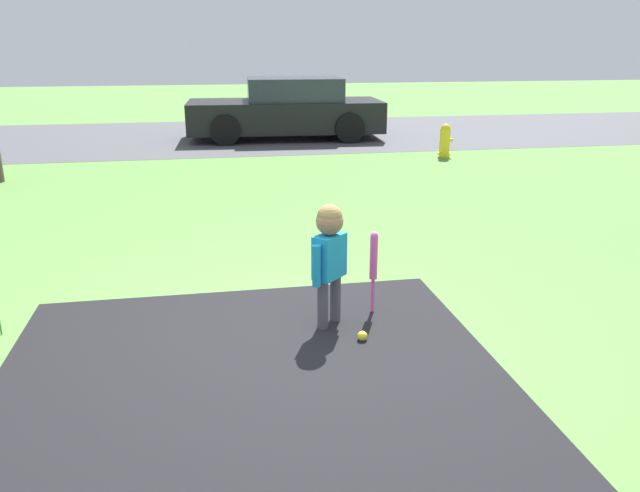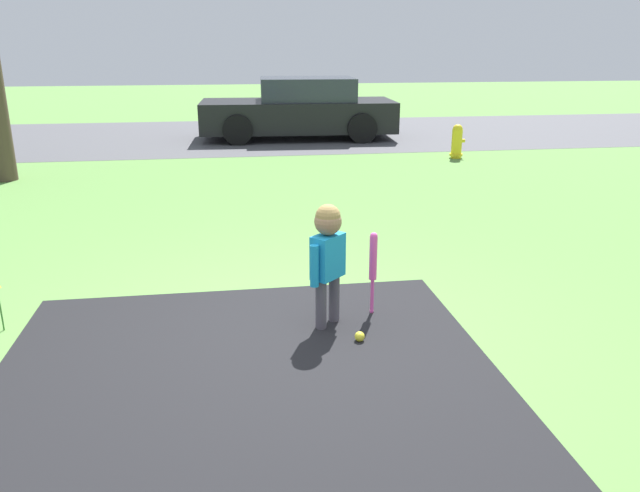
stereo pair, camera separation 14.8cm
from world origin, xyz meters
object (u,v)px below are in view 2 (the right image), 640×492
sports_ball (360,336)px  fire_hydrant (457,142)px  baseball_bat (373,261)px  parked_car (300,110)px  child (328,248)px

sports_ball → fire_hydrant: (3.45, 7.30, 0.28)m
fire_hydrant → sports_ball: bearing=-115.3°
baseball_bat → parked_car: (0.60, 9.88, 0.20)m
baseball_bat → fire_hydrant: (3.25, 6.81, -0.13)m
child → baseball_bat: size_ratio=1.41×
sports_ball → fire_hydrant: 8.08m
baseball_bat → parked_car: parked_car is taller
sports_ball → parked_car: size_ratio=0.02×
fire_hydrant → child: bearing=-117.6°
sports_ball → parked_car: parked_car is taller
child → parked_car: bearing=40.6°
fire_hydrant → parked_car: (-2.65, 3.06, 0.33)m
child → baseball_bat: (0.39, 0.16, -0.18)m
child → sports_ball: bearing=-103.6°
child → baseball_bat: 0.46m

